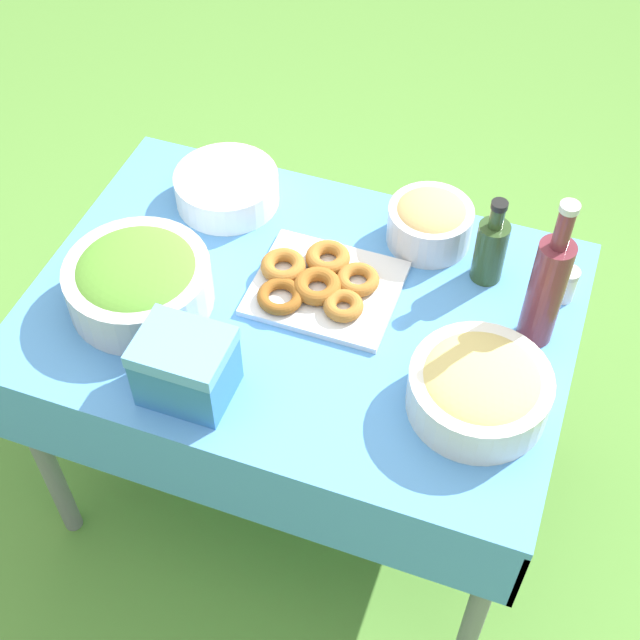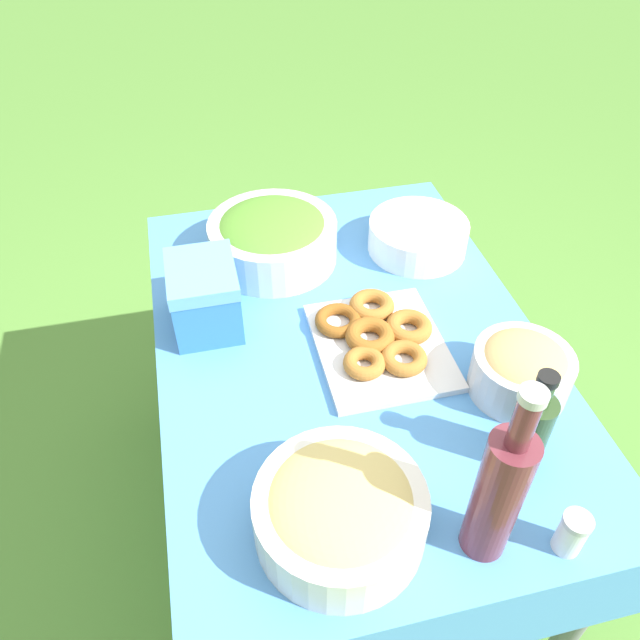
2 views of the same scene
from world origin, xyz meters
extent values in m
plane|color=#568C38|center=(0.00, 0.00, 0.00)|extent=(14.00, 14.00, 0.00)
cube|color=#4C8CD1|center=(0.00, 0.00, 0.74)|extent=(1.25, 0.87, 0.02)
cube|color=#4C8CD1|center=(0.00, -0.43, 0.62)|extent=(1.25, 0.01, 0.22)
cube|color=#4C8CD1|center=(0.00, 0.43, 0.62)|extent=(1.25, 0.01, 0.22)
cube|color=#4C8CD1|center=(-0.62, 0.00, 0.62)|extent=(0.01, 0.87, 0.22)
cube|color=#4C8CD1|center=(0.62, 0.00, 0.62)|extent=(0.01, 0.87, 0.22)
cylinder|color=slate|center=(-0.56, -0.37, 0.37)|extent=(0.05, 0.05, 0.73)
cylinder|color=slate|center=(0.56, -0.37, 0.37)|extent=(0.05, 0.05, 0.73)
cylinder|color=slate|center=(-0.56, 0.37, 0.37)|extent=(0.05, 0.05, 0.73)
cylinder|color=slate|center=(0.56, 0.37, 0.37)|extent=(0.05, 0.05, 0.73)
cylinder|color=silver|center=(-0.35, -0.11, 0.81)|extent=(0.33, 0.33, 0.11)
ellipsoid|color=#51892D|center=(-0.35, -0.11, 0.85)|extent=(0.29, 0.29, 0.07)
cylinder|color=silver|center=(0.44, -0.14, 0.81)|extent=(0.30, 0.30, 0.10)
ellipsoid|color=tan|center=(0.44, -0.14, 0.84)|extent=(0.26, 0.26, 0.07)
cube|color=silver|center=(0.04, 0.06, 0.76)|extent=(0.33, 0.28, 0.02)
torus|color=#93561E|center=(0.02, 0.04, 0.79)|extent=(0.14, 0.14, 0.03)
torus|color=#A36628|center=(0.02, 0.13, 0.79)|extent=(0.15, 0.15, 0.03)
torus|color=#A36628|center=(0.11, 0.09, 0.79)|extent=(0.12, 0.12, 0.03)
torus|color=#A36628|center=(0.10, 0.01, 0.79)|extent=(0.13, 0.13, 0.03)
torus|color=#A36628|center=(-0.07, 0.07, 0.79)|extent=(0.13, 0.13, 0.03)
torus|color=brown|center=(-0.05, -0.02, 0.79)|extent=(0.15, 0.15, 0.03)
cylinder|color=white|center=(-0.30, 0.27, 0.76)|extent=(0.26, 0.26, 0.01)
cylinder|color=white|center=(-0.30, 0.27, 0.77)|extent=(0.26, 0.26, 0.01)
cylinder|color=white|center=(-0.30, 0.27, 0.79)|extent=(0.26, 0.26, 0.01)
cylinder|color=white|center=(-0.30, 0.27, 0.80)|extent=(0.26, 0.26, 0.01)
cylinder|color=white|center=(-0.30, 0.27, 0.81)|extent=(0.26, 0.26, 0.01)
cylinder|color=white|center=(-0.30, 0.27, 0.82)|extent=(0.26, 0.26, 0.01)
cylinder|color=white|center=(-0.30, 0.27, 0.83)|extent=(0.26, 0.26, 0.01)
cylinder|color=#2D4723|center=(0.38, 0.24, 0.84)|extent=(0.07, 0.07, 0.16)
cylinder|color=#2D4723|center=(0.38, 0.24, 0.95)|extent=(0.03, 0.03, 0.06)
cylinder|color=black|center=(0.38, 0.24, 0.98)|extent=(0.04, 0.04, 0.01)
cylinder|color=maroon|center=(0.52, 0.09, 0.90)|extent=(0.08, 0.08, 0.28)
cylinder|color=maroon|center=(0.52, 0.09, 1.09)|extent=(0.04, 0.04, 0.10)
cylinder|color=#B7B7B7|center=(0.52, 0.09, 1.14)|extent=(0.04, 0.04, 0.02)
cylinder|color=silver|center=(0.22, 0.31, 0.81)|extent=(0.21, 0.21, 0.10)
ellipsoid|color=tan|center=(0.22, 0.31, 0.84)|extent=(0.18, 0.18, 0.07)
cube|color=#3372B7|center=(-0.14, -0.31, 0.82)|extent=(0.19, 0.15, 0.13)
cube|color=#60A0E5|center=(-0.14, -0.31, 0.90)|extent=(0.19, 0.15, 0.03)
cylinder|color=white|center=(0.56, 0.23, 0.80)|extent=(0.05, 0.05, 0.08)
cylinder|color=silver|center=(0.56, 0.23, 0.84)|extent=(0.05, 0.05, 0.01)
camera|label=1|loc=(0.50, -1.26, 2.30)|focal=50.00mm
camera|label=2|loc=(0.97, -0.30, 1.77)|focal=35.00mm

